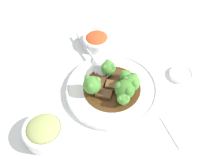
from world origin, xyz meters
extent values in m
plane|color=silver|center=(0.00, 0.00, 0.00)|extent=(4.00, 4.00, 0.00)
cylinder|color=white|center=(0.00, 0.00, 0.01)|extent=(0.27, 0.27, 0.01)
torus|color=white|center=(0.00, 0.00, 0.01)|extent=(0.27, 0.27, 0.01)
cylinder|color=#4C2D14|center=(0.00, 0.00, 0.01)|extent=(0.17, 0.17, 0.00)
cube|color=brown|center=(0.01, -0.03, 0.02)|extent=(0.05, 0.05, 0.01)
cube|color=brown|center=(0.01, 0.01, 0.03)|extent=(0.06, 0.07, 0.02)
cube|color=#56331E|center=(-0.03, -0.02, 0.02)|extent=(0.07, 0.07, 0.01)
cube|color=#56331E|center=(-0.02, 0.03, 0.02)|extent=(0.06, 0.06, 0.01)
cylinder|color=#7FA84C|center=(0.04, 0.02, 0.03)|extent=(0.02, 0.02, 0.01)
sphere|color=#427F2D|center=(0.04, 0.02, 0.05)|extent=(0.06, 0.06, 0.06)
sphere|color=#427F2D|center=(0.06, 0.02, 0.07)|extent=(0.02, 0.02, 0.02)
sphere|color=#427F2D|center=(0.04, 0.03, 0.07)|extent=(0.02, 0.02, 0.02)
sphere|color=#427F2D|center=(0.04, 0.00, 0.07)|extent=(0.02, 0.02, 0.02)
cylinder|color=#8EB756|center=(-0.05, 0.01, 0.03)|extent=(0.01, 0.01, 0.02)
sphere|color=#4C8E38|center=(-0.05, 0.01, 0.05)|extent=(0.04, 0.04, 0.04)
sphere|color=#4C8E38|center=(-0.04, 0.02, 0.06)|extent=(0.02, 0.02, 0.02)
sphere|color=#4C8E38|center=(-0.06, 0.02, 0.06)|extent=(0.02, 0.02, 0.02)
sphere|color=#4C8E38|center=(-0.04, 0.00, 0.06)|extent=(0.02, 0.02, 0.02)
cylinder|color=#8EB756|center=(0.00, 0.04, 0.03)|extent=(0.01, 0.01, 0.01)
sphere|color=#4C8E38|center=(0.00, 0.04, 0.05)|extent=(0.03, 0.03, 0.03)
sphere|color=#4C8E38|center=(0.00, 0.05, 0.06)|extent=(0.01, 0.01, 0.01)
sphere|color=#4C8E38|center=(-0.01, 0.04, 0.06)|extent=(0.01, 0.01, 0.01)
sphere|color=#4C8E38|center=(0.01, 0.04, 0.06)|extent=(0.01, 0.01, 0.01)
cylinder|color=#8EB756|center=(0.03, 0.04, 0.03)|extent=(0.02, 0.02, 0.02)
sphere|color=#4C8E38|center=(0.03, 0.04, 0.05)|extent=(0.05, 0.05, 0.05)
sphere|color=#4C8E38|center=(0.03, 0.06, 0.07)|extent=(0.02, 0.02, 0.02)
sphere|color=#4C8E38|center=(0.03, 0.03, 0.07)|extent=(0.02, 0.02, 0.02)
sphere|color=#4C8E38|center=(0.05, 0.04, 0.07)|extent=(0.02, 0.02, 0.02)
cylinder|color=#8EB756|center=(0.06, 0.00, 0.03)|extent=(0.01, 0.01, 0.01)
sphere|color=#4C8E38|center=(0.06, 0.00, 0.05)|extent=(0.04, 0.04, 0.04)
sphere|color=#4C8E38|center=(0.05, 0.00, 0.06)|extent=(0.01, 0.01, 0.01)
sphere|color=#4C8E38|center=(0.07, -0.01, 0.06)|extent=(0.01, 0.01, 0.01)
sphere|color=#4C8E38|center=(0.07, 0.01, 0.06)|extent=(0.01, 0.01, 0.01)
cylinder|color=#7FA84C|center=(-0.01, -0.06, 0.03)|extent=(0.02, 0.02, 0.02)
sphere|color=#4C8E38|center=(-0.01, -0.06, 0.05)|extent=(0.05, 0.05, 0.05)
sphere|color=#4C8E38|center=(-0.03, -0.06, 0.07)|extent=(0.02, 0.02, 0.02)
sphere|color=#4C8E38|center=(0.00, -0.07, 0.07)|extent=(0.02, 0.02, 0.02)
sphere|color=#4C8E38|center=(-0.01, -0.04, 0.07)|extent=(0.02, 0.02, 0.02)
ellipsoid|color=#B7B7BC|center=(-0.07, 0.00, 0.03)|extent=(0.07, 0.05, 0.01)
cylinder|color=#B7B7BC|center=(-0.18, 0.00, 0.02)|extent=(0.16, 0.01, 0.01)
cylinder|color=white|center=(-0.19, 0.05, 0.00)|extent=(0.05, 0.05, 0.01)
cylinder|color=white|center=(-0.19, 0.05, 0.02)|extent=(0.09, 0.09, 0.03)
torus|color=white|center=(-0.19, 0.05, 0.03)|extent=(0.09, 0.09, 0.01)
ellipsoid|color=#D14C23|center=(-0.19, 0.05, 0.03)|extent=(0.07, 0.07, 0.02)
cylinder|color=white|center=(0.05, -0.22, 0.00)|extent=(0.06, 0.06, 0.01)
cylinder|color=white|center=(0.05, -0.22, 0.02)|extent=(0.11, 0.11, 0.04)
torus|color=white|center=(0.05, -0.22, 0.04)|extent=(0.11, 0.11, 0.01)
ellipsoid|color=#A3B266|center=(0.05, -0.22, 0.04)|extent=(0.08, 0.08, 0.03)
cylinder|color=white|center=(0.05, 0.21, 0.01)|extent=(0.07, 0.07, 0.01)
torus|color=white|center=(0.05, 0.21, 0.01)|extent=(0.07, 0.07, 0.01)
cube|color=silver|center=(0.20, 0.11, 0.00)|extent=(0.11, 0.09, 0.01)
camera|label=1|loc=(0.40, -0.22, 0.63)|focal=42.00mm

